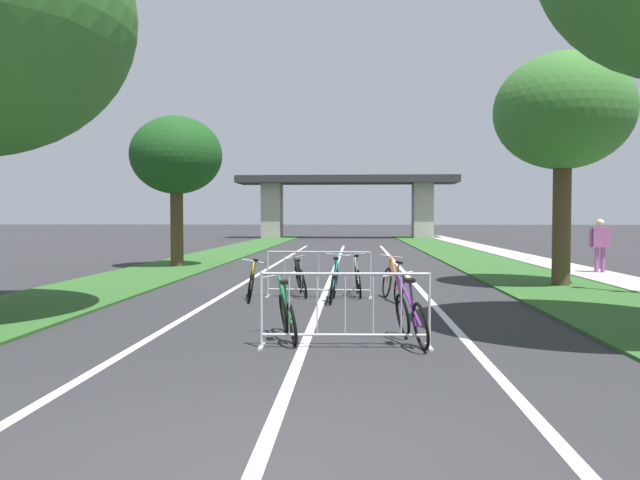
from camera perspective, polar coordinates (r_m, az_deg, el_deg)
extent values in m
plane|color=#2B2B2D|center=(4.54, -6.46, -21.34)|extent=(300.00, 300.00, 0.00)
cube|color=#2D5B26|center=(29.45, -9.47, -1.38)|extent=(3.03, 60.04, 0.05)
cube|color=#2D5B26|center=(29.17, 13.26, -1.44)|extent=(3.03, 60.04, 0.05)
cube|color=#ADA89E|center=(29.66, 17.71, -1.40)|extent=(1.64, 60.04, 0.08)
cube|color=silver|center=(21.56, 1.36, -2.68)|extent=(0.14, 34.74, 0.01)
cube|color=silver|center=(21.61, 7.59, -2.69)|extent=(0.14, 34.74, 0.01)
cube|color=silver|center=(21.77, -4.82, -2.64)|extent=(0.14, 34.74, 0.01)
cube|color=#2D2D30|center=(53.84, 2.51, 5.62)|extent=(19.11, 4.23, 0.63)
cube|color=#9E9B93|center=(54.23, -4.49, 2.73)|extent=(1.67, 2.40, 4.79)
cube|color=#9E9B93|center=(54.06, 9.53, 2.71)|extent=(1.67, 2.40, 4.79)
cylinder|color=#4C3823|center=(22.73, -13.19, 1.06)|extent=(0.46, 0.46, 2.82)
ellipsoid|color=#194719|center=(22.83, -13.25, 7.71)|extent=(3.29, 3.29, 2.80)
cylinder|color=#4C3823|center=(17.12, 21.59, 1.33)|extent=(0.46, 0.46, 3.24)
ellipsoid|color=#38702D|center=(17.34, 21.72, 11.10)|extent=(3.53, 3.53, 3.00)
cylinder|color=#ADADB2|center=(8.57, -5.48, -6.50)|extent=(0.04, 0.04, 1.05)
cube|color=#ADADB2|center=(8.66, -5.47, -9.84)|extent=(0.08, 0.44, 0.03)
cylinder|color=#ADADB2|center=(8.62, 10.16, -6.48)|extent=(0.04, 0.04, 1.05)
cube|color=#ADADB2|center=(8.71, 10.13, -9.80)|extent=(0.08, 0.44, 0.03)
cylinder|color=#ADADB2|center=(8.45, 2.36, -3.17)|extent=(2.32, 0.13, 0.04)
cylinder|color=#ADADB2|center=(8.57, 2.36, -8.83)|extent=(2.32, 0.13, 0.04)
cylinder|color=#ADADB2|center=(8.52, -2.88, -5.94)|extent=(0.02, 0.02, 0.87)
cylinder|color=#ADADB2|center=(8.50, -0.26, -5.95)|extent=(0.02, 0.02, 0.87)
cylinder|color=#ADADB2|center=(8.50, 2.36, -5.95)|extent=(0.02, 0.02, 0.87)
cylinder|color=#ADADB2|center=(8.52, 4.98, -5.94)|extent=(0.02, 0.02, 0.87)
cylinder|color=#ADADB2|center=(8.55, 7.58, -5.92)|extent=(0.02, 0.02, 0.87)
cylinder|color=#ADADB2|center=(13.93, -4.90, -3.17)|extent=(0.04, 0.04, 1.05)
cube|color=#ADADB2|center=(13.99, -4.89, -5.25)|extent=(0.08, 0.44, 0.03)
cylinder|color=#ADADB2|center=(13.70, 4.72, -3.26)|extent=(0.04, 0.04, 1.05)
cube|color=#ADADB2|center=(13.76, 4.71, -5.38)|extent=(0.08, 0.44, 0.03)
cylinder|color=#ADADB2|center=(13.73, -0.13, -1.13)|extent=(2.32, 0.14, 0.04)
cylinder|color=#ADADB2|center=(13.80, -0.13, -4.66)|extent=(2.32, 0.14, 0.04)
cylinder|color=#ADADB2|center=(13.86, -3.32, -2.82)|extent=(0.02, 0.02, 0.87)
cylinder|color=#ADADB2|center=(13.80, -1.73, -2.84)|extent=(0.02, 0.02, 0.87)
cylinder|color=#ADADB2|center=(13.76, -0.13, -2.86)|extent=(0.02, 0.02, 0.87)
cylinder|color=#ADADB2|center=(13.73, 1.48, -2.87)|extent=(0.02, 0.02, 0.87)
cylinder|color=#ADADB2|center=(13.70, 3.10, -2.88)|extent=(0.02, 0.02, 0.87)
torus|color=black|center=(13.74, -1.57, -4.05)|extent=(0.31, 0.69, 0.66)
torus|color=black|center=(14.70, -2.02, -3.64)|extent=(0.31, 0.69, 0.66)
cylinder|color=black|center=(14.17, -2.00, -2.80)|extent=(0.33, 0.92, 0.56)
cylinder|color=black|center=(13.99, -1.89, -3.02)|extent=(0.14, 0.14, 0.55)
cylinder|color=black|center=(13.90, -1.63, -4.08)|extent=(0.08, 0.32, 0.08)
cylinder|color=black|center=(14.65, -2.22, -2.64)|extent=(0.14, 0.11, 0.53)
cube|color=black|center=(13.93, -2.09, -1.92)|extent=(0.15, 0.26, 0.07)
cylinder|color=#99999E|center=(14.60, -2.41, -1.63)|extent=(0.49, 0.13, 0.13)
torus|color=black|center=(13.07, -6.42, -4.47)|extent=(0.27, 0.64, 0.62)
torus|color=black|center=(14.08, -6.51, -3.99)|extent=(0.27, 0.64, 0.62)
cylinder|color=gold|center=(13.52, -6.28, -3.19)|extent=(0.14, 0.99, 0.53)
cylinder|color=gold|center=(13.33, -6.25, -3.20)|extent=(0.17, 0.10, 0.63)
cylinder|color=gold|center=(13.23, -6.45, -4.49)|extent=(0.10, 0.33, 0.07)
cylinder|color=gold|center=(14.03, -6.33, -3.00)|extent=(0.14, 0.07, 0.50)
cube|color=black|center=(13.27, -6.01, -1.88)|extent=(0.15, 0.26, 0.07)
cylinder|color=#99999E|center=(13.98, -6.14, -1.99)|extent=(0.55, 0.13, 0.13)
torus|color=black|center=(8.47, 9.37, -7.94)|extent=(0.26, 0.68, 0.66)
torus|color=black|center=(9.38, 7.71, -6.96)|extent=(0.26, 0.68, 0.66)
cylinder|color=#662884|center=(8.84, 8.25, -5.46)|extent=(0.30, 0.90, 0.66)
cylinder|color=#662884|center=(8.68, 8.60, -5.86)|extent=(0.14, 0.13, 0.66)
cylinder|color=#662884|center=(8.62, 9.10, -7.93)|extent=(0.08, 0.31, 0.08)
cylinder|color=#662884|center=(9.30, 7.48, -5.09)|extent=(0.13, 0.11, 0.63)
cube|color=black|center=(8.59, 8.36, -3.75)|extent=(0.15, 0.26, 0.06)
cylinder|color=#99999E|center=(9.23, 7.24, -3.19)|extent=(0.46, 0.11, 0.10)
torus|color=black|center=(13.71, 3.68, -4.10)|extent=(0.13, 0.65, 0.65)
torus|color=black|center=(14.71, 3.44, -3.67)|extent=(0.13, 0.65, 0.65)
cylinder|color=#B7B7BC|center=(14.16, 3.46, -2.69)|extent=(0.15, 0.98, 0.63)
cylinder|color=#B7B7BC|center=(13.97, 3.52, -2.82)|extent=(0.10, 0.12, 0.67)
cylinder|color=#B7B7BC|center=(13.88, 3.65, -4.13)|extent=(0.04, 0.33, 0.08)
cylinder|color=#B7B7BC|center=(14.66, 3.35, -2.52)|extent=(0.09, 0.10, 0.60)
cube|color=black|center=(13.91, 3.41, -1.47)|extent=(0.12, 0.25, 0.06)
cylinder|color=#99999E|center=(14.61, 3.26, -1.36)|extent=(0.56, 0.06, 0.08)
torus|color=black|center=(8.70, -2.61, -7.81)|extent=(0.28, 0.63, 0.62)
torus|color=black|center=(9.65, -3.39, -6.83)|extent=(0.28, 0.63, 0.62)
cylinder|color=#1E7238|center=(9.10, -3.28, -5.45)|extent=(0.35, 0.91, 0.64)
cylinder|color=#1E7238|center=(8.92, -3.10, -5.87)|extent=(0.12, 0.14, 0.62)
cylinder|color=#1E7238|center=(8.86, -2.72, -7.79)|extent=(0.09, 0.31, 0.07)
cylinder|color=#1E7238|center=(9.58, -3.64, -5.07)|extent=(0.12, 0.11, 0.61)
cube|color=black|center=(8.85, -3.36, -3.95)|extent=(0.16, 0.26, 0.06)
cylinder|color=#99999E|center=(9.51, -3.90, -3.29)|extent=(0.54, 0.16, 0.11)
torus|color=black|center=(12.91, 7.38, -4.44)|extent=(0.26, 0.69, 0.68)
torus|color=black|center=(13.92, 6.25, -3.96)|extent=(0.26, 0.69, 0.68)
cylinder|color=orange|center=(13.37, 7.00, -2.93)|extent=(0.15, 1.03, 0.63)
cylinder|color=orange|center=(13.18, 7.18, -3.30)|extent=(0.14, 0.11, 0.57)
cylinder|color=orange|center=(13.07, 7.17, -4.47)|extent=(0.10, 0.34, 0.08)
cylinder|color=orange|center=(13.88, 6.45, -2.74)|extent=(0.13, 0.07, 0.60)
cube|color=black|center=(13.13, 7.39, -2.10)|extent=(0.15, 0.26, 0.06)
cylinder|color=#99999E|center=(13.84, 6.64, -1.53)|extent=(0.51, 0.12, 0.10)
torus|color=black|center=(12.75, 1.15, -4.52)|extent=(0.14, 0.67, 0.67)
torus|color=black|center=(13.70, 1.43, -4.06)|extent=(0.14, 0.67, 0.67)
cylinder|color=#197A7F|center=(13.17, 1.44, -2.91)|extent=(0.14, 0.94, 0.67)
cylinder|color=#197A7F|center=(12.99, 1.36, -3.16)|extent=(0.12, 0.12, 0.66)
cylinder|color=#197A7F|center=(12.90, 1.18, -4.55)|extent=(0.03, 0.31, 0.08)
cylinder|color=#197A7F|center=(13.64, 1.57, -2.73)|extent=(0.11, 0.10, 0.65)
cube|color=black|center=(12.93, 1.51, -1.72)|extent=(0.11, 0.24, 0.06)
cylinder|color=#99999E|center=(13.59, 1.71, -1.39)|extent=(0.56, 0.05, 0.09)
cylinder|color=#994C8C|center=(21.23, 24.86, -1.78)|extent=(0.13, 0.13, 0.87)
cylinder|color=#994C8C|center=(21.17, 24.37, -1.78)|extent=(0.13, 0.13, 0.87)
cube|color=#994C8C|center=(21.17, 24.65, 0.23)|extent=(0.50, 0.33, 0.62)
cylinder|color=#994C8C|center=(21.24, 25.33, 0.14)|extent=(0.10, 0.10, 0.56)
cylinder|color=#994C8C|center=(21.09, 23.95, 0.15)|extent=(0.10, 0.10, 0.56)
sphere|color=beige|center=(21.16, 24.66, 1.47)|extent=(0.24, 0.24, 0.24)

